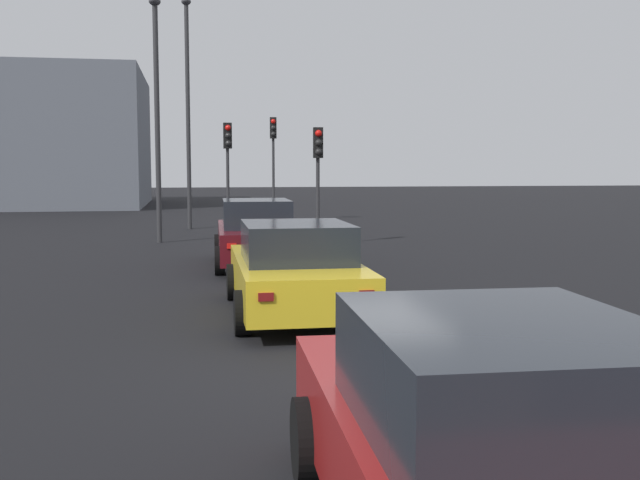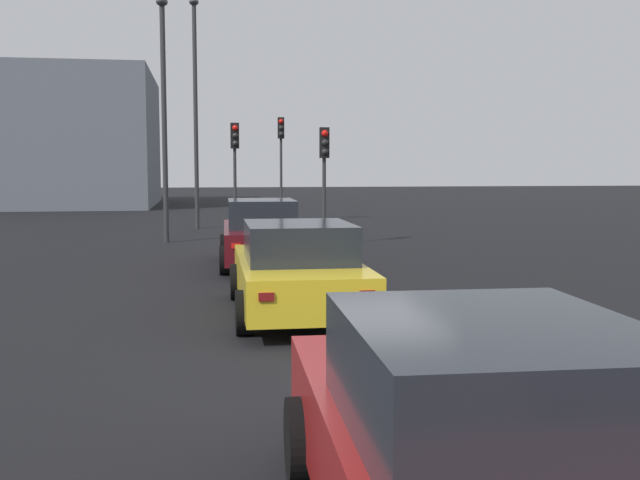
{
  "view_description": "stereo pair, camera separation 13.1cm",
  "coord_description": "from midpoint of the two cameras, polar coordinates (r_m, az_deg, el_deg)",
  "views": [
    {
      "loc": [
        -8.45,
        1.55,
        2.35
      ],
      "look_at": [
        0.55,
        -0.03,
        1.46
      ],
      "focal_mm": 41.87,
      "sensor_mm": 36.0,
      "label": 1
    },
    {
      "loc": [
        -8.47,
        1.42,
        2.35
      ],
      "look_at": [
        0.55,
        -0.03,
        1.46
      ],
      "focal_mm": 41.87,
      "sensor_mm": 36.0,
      "label": 2
    }
  ],
  "objects": [
    {
      "name": "street_lamp_far",
      "position": [
        28.98,
        -10.21,
        10.69
      ],
      "size": [
        0.56,
        0.36,
        8.6
      ],
      "color": "#2D2D30",
      "rests_on": "ground_plane"
    },
    {
      "name": "street_lamp_kerbside",
      "position": [
        23.84,
        -12.52,
        10.38
      ],
      "size": [
        0.56,
        0.36,
        7.48
      ],
      "color": "#2D2D30",
      "rests_on": "ground_plane"
    },
    {
      "name": "ground_plane",
      "position": [
        8.93,
        0.01,
        -10.33
      ],
      "size": [
        160.0,
        160.0,
        0.2
      ],
      "primitive_type": "cube",
      "color": "black"
    },
    {
      "name": "car_yellow_second",
      "position": [
        11.9,
        -2.24,
        -2.28
      ],
      "size": [
        4.67,
        2.11,
        1.48
      ],
      "rotation": [
        0.0,
        0.0,
        -0.01
      ],
      "color": "gold",
      "rests_on": "ground_plane"
    },
    {
      "name": "traffic_light_near_right",
      "position": [
        22.21,
        -0.32,
        6.09
      ],
      "size": [
        0.32,
        0.29,
        3.52
      ],
      "rotation": [
        0.0,
        0.0,
        3.09
      ],
      "color": "#2D2D30",
      "rests_on": "ground_plane"
    },
    {
      "name": "car_red_third",
      "position": [
        4.51,
        12.15,
        -15.47
      ],
      "size": [
        4.48,
        2.08,
        1.53
      ],
      "rotation": [
        0.0,
        0.0,
        -0.03
      ],
      "color": "maroon",
      "rests_on": "ground_plane"
    },
    {
      "name": "car_maroon_lead",
      "position": [
        17.79,
        -5.12,
        0.45
      ],
      "size": [
        4.74,
        2.08,
        1.59
      ],
      "rotation": [
        0.0,
        0.0,
        -0.03
      ],
      "color": "#510F16",
      "rests_on": "ground_plane"
    },
    {
      "name": "building_facade_left",
      "position": [
        48.99,
        -20.12,
        7.19
      ],
      "size": [
        13.63,
        11.56,
        8.03
      ],
      "primitive_type": "cube",
      "color": "slate",
      "rests_on": "ground_plane"
    },
    {
      "name": "traffic_light_near_left",
      "position": [
        32.34,
        -3.71,
        7.09
      ],
      "size": [
        0.32,
        0.29,
        4.48
      ],
      "rotation": [
        0.0,
        0.0,
        3.06
      ],
      "color": "#2D2D30",
      "rests_on": "ground_plane"
    },
    {
      "name": "traffic_light_far_left",
      "position": [
        26.66,
        -7.2,
        6.54
      ],
      "size": [
        0.32,
        0.3,
        3.91
      ],
      "rotation": [
        0.0,
        0.0,
        3.24
      ],
      "color": "#2D2D30",
      "rests_on": "ground_plane"
    }
  ]
}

